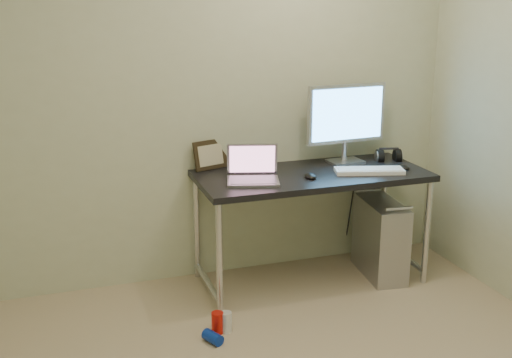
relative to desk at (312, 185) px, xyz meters
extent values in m
cube|color=beige|center=(-0.67, 0.33, 0.58)|extent=(3.50, 0.02, 2.50)
cube|color=black|center=(0.00, 0.00, 0.06)|extent=(1.49, 0.65, 0.04)
cylinder|color=silver|center=(-0.71, -0.29, -0.31)|extent=(0.04, 0.04, 0.71)
cylinder|color=silver|center=(-0.71, 0.29, -0.31)|extent=(0.04, 0.04, 0.71)
cylinder|color=silver|center=(0.71, -0.29, -0.31)|extent=(0.04, 0.04, 0.71)
cylinder|color=silver|center=(0.71, 0.29, -0.31)|extent=(0.04, 0.04, 0.71)
cylinder|color=silver|center=(-0.71, 0.00, -0.59)|extent=(0.04, 0.57, 0.04)
cylinder|color=silver|center=(0.71, 0.00, -0.59)|extent=(0.04, 0.57, 0.04)
cube|color=#A5A5A9|center=(0.49, -0.07, -0.41)|extent=(0.27, 0.52, 0.52)
cylinder|color=#B7B7BE|center=(0.49, -0.28, -0.12)|extent=(0.19, 0.05, 0.03)
cylinder|color=#B7B7BE|center=(0.49, 0.14, -0.12)|extent=(0.19, 0.05, 0.03)
cylinder|color=black|center=(0.44, 0.28, -0.27)|extent=(0.01, 0.16, 0.69)
cylinder|color=black|center=(0.53, 0.26, -0.29)|extent=(0.02, 0.11, 0.71)
cylinder|color=red|center=(-0.78, -0.49, -0.60)|extent=(0.09, 0.09, 0.13)
cylinder|color=white|center=(-0.73, -0.49, -0.61)|extent=(0.07, 0.07, 0.12)
cylinder|color=#0C2EA4|center=(-0.83, -0.59, -0.63)|extent=(0.11, 0.13, 0.07)
cube|color=#B7B7BE|center=(-0.43, -0.09, 0.09)|extent=(0.36, 0.30, 0.02)
cube|color=slate|center=(-0.43, -0.09, 0.10)|extent=(0.32, 0.26, 0.00)
cube|color=#98969F|center=(-0.40, 0.03, 0.20)|extent=(0.32, 0.13, 0.20)
cube|color=#7C4C61|center=(-0.40, 0.02, 0.20)|extent=(0.28, 0.11, 0.17)
cube|color=#B7B7BE|center=(0.32, 0.16, 0.09)|extent=(0.24, 0.18, 0.02)
cylinder|color=#B7B7BE|center=(0.32, 0.18, 0.16)|extent=(0.04, 0.04, 0.12)
cube|color=#B7B7BE|center=(0.32, 0.17, 0.42)|extent=(0.57, 0.07, 0.39)
cube|color=#4CA5F7|center=(0.32, 0.15, 0.42)|extent=(0.52, 0.04, 0.34)
cube|color=white|center=(0.35, -0.12, 0.10)|extent=(0.46, 0.26, 0.03)
ellipsoid|color=black|center=(0.61, -0.11, 0.10)|extent=(0.08, 0.12, 0.04)
ellipsoid|color=black|center=(-0.06, -0.11, 0.10)|extent=(0.08, 0.12, 0.04)
cylinder|color=black|center=(0.56, 0.12, 0.11)|extent=(0.06, 0.11, 0.10)
cylinder|color=black|center=(0.69, 0.12, 0.11)|extent=(0.06, 0.11, 0.10)
cube|color=black|center=(0.63, 0.12, 0.17)|extent=(0.13, 0.05, 0.01)
cube|color=black|center=(-0.60, 0.30, 0.18)|extent=(0.25, 0.14, 0.19)
cylinder|color=silver|center=(-0.44, 0.26, 0.13)|extent=(0.01, 0.01, 0.08)
cylinder|color=white|center=(-0.44, 0.26, 0.18)|extent=(0.04, 0.03, 0.04)
camera|label=1|loc=(-1.62, -3.66, 1.20)|focal=45.00mm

